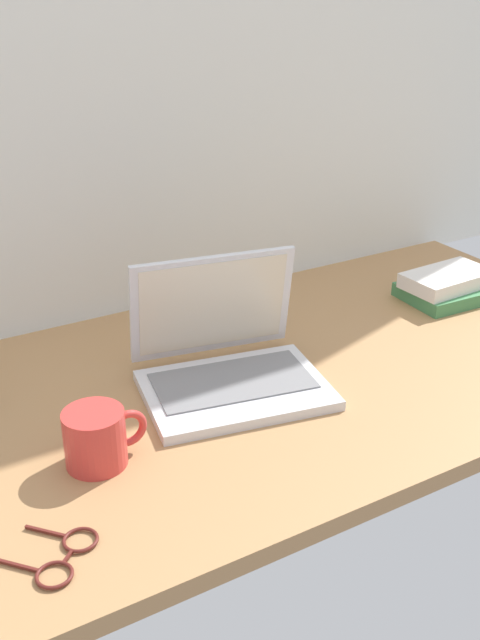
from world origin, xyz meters
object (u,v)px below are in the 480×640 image
eyeglasses (65,556)px  book_stack (447,286)px  coffee_mug (97,437)px  laptop (227,359)px

eyeglasses → book_stack: (0.99, 0.35, 0.03)m
book_stack → coffee_mug: bearing=-168.2°
laptop → book_stack: laptop is taller
laptop → eyeglasses: laptop is taller
laptop → eyeglasses: bearing=-144.7°
coffee_mug → book_stack: bearing=11.8°
eyeglasses → book_stack: 1.05m
coffee_mug → book_stack: 0.90m
coffee_mug → laptop: bearing=21.1°
coffee_mug → book_stack: (0.88, 0.18, -0.02)m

